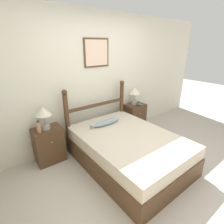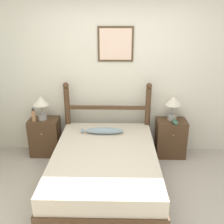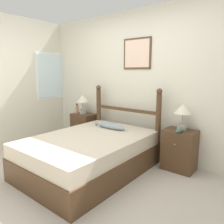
% 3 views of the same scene
% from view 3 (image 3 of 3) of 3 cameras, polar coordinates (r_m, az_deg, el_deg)
% --- Properties ---
extents(ground_plane, '(16.00, 16.00, 0.00)m').
position_cam_3_polar(ground_plane, '(3.04, -12.37, -19.21)').
color(ground_plane, '#B7AD9E').
extents(wall_back, '(6.40, 0.08, 2.55)m').
position_cam_3_polar(wall_back, '(3.96, 6.79, 7.32)').
color(wall_back, beige).
rests_on(wall_back, ground_plane).
extents(bed, '(1.39, 1.96, 0.54)m').
position_cam_3_polar(bed, '(3.38, -5.88, -10.85)').
color(bed, '#4C331E').
rests_on(bed, ground_plane).
extents(headboard, '(1.40, 0.10, 1.23)m').
position_cam_3_polar(headboard, '(3.96, 3.54, -1.62)').
color(headboard, '#4C331E').
rests_on(headboard, ground_plane).
extents(nightstand_left, '(0.48, 0.37, 0.63)m').
position_cam_3_polar(nightstand_left, '(4.67, -7.35, -4.23)').
color(nightstand_left, '#4C331E').
rests_on(nightstand_left, ground_plane).
extents(nightstand_right, '(0.48, 0.37, 0.63)m').
position_cam_3_polar(nightstand_right, '(3.54, 17.16, -9.46)').
color(nightstand_right, '#4C331E').
rests_on(nightstand_right, ground_plane).
extents(table_lamp_left, '(0.26, 0.26, 0.39)m').
position_cam_3_polar(table_lamp_left, '(4.56, -7.67, 2.99)').
color(table_lamp_left, gray).
rests_on(table_lamp_left, nightstand_left).
extents(table_lamp_right, '(0.26, 0.26, 0.39)m').
position_cam_3_polar(table_lamp_right, '(3.43, 18.01, 0.07)').
color(table_lamp_right, gray).
rests_on(table_lamp_right, nightstand_right).
extents(bottle, '(0.06, 0.06, 0.22)m').
position_cam_3_polar(bottle, '(4.64, -9.17, 0.82)').
color(bottle, tan).
rests_on(bottle, nightstand_left).
extents(model_boat, '(0.08, 0.21, 0.16)m').
position_cam_3_polar(model_boat, '(3.34, 17.19, -4.62)').
color(model_boat, '#386651').
rests_on(model_boat, nightstand_right).
extents(fish_pillow, '(0.63, 0.15, 0.09)m').
position_cam_3_polar(fish_pillow, '(3.71, -0.40, -3.65)').
color(fish_pillow, '#8499A3').
rests_on(fish_pillow, bed).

